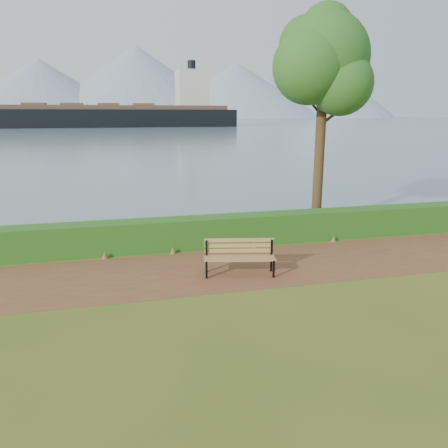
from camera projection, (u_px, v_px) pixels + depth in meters
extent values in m
plane|color=#415518|center=(222.00, 273.00, 12.22)|extent=(140.00, 140.00, 0.00)
cube|color=brown|center=(219.00, 269.00, 12.50)|extent=(40.00, 3.40, 0.01)
cube|color=#1A4D16|center=(203.00, 232.00, 14.54)|extent=(32.00, 0.85, 1.00)
cube|color=#476272|center=(118.00, 121.00, 256.88)|extent=(700.00, 510.00, 0.00)
cone|color=gray|center=(41.00, 89.00, 364.08)|extent=(160.00, 160.00, 48.00)
cone|color=gray|center=(137.00, 83.00, 390.32)|extent=(190.00, 190.00, 62.00)
cone|color=gray|center=(236.00, 90.00, 407.96)|extent=(170.00, 170.00, 50.00)
cone|color=gray|center=(320.00, 88.00, 437.25)|extent=(150.00, 150.00, 58.00)
cone|color=gray|center=(104.00, 99.00, 410.21)|extent=(120.00, 120.00, 35.00)
cone|color=gray|center=(267.00, 97.00, 441.99)|extent=(130.00, 130.00, 40.00)
cube|color=black|center=(207.00, 270.00, 11.76)|extent=(0.07, 0.07, 0.49)
cube|color=black|center=(207.00, 256.00, 12.17)|extent=(0.07, 0.07, 0.93)
cube|color=black|center=(206.00, 260.00, 11.94)|extent=(0.17, 0.56, 0.05)
cube|color=black|center=(274.00, 269.00, 11.82)|extent=(0.07, 0.07, 0.49)
cube|color=black|center=(271.00, 256.00, 12.23)|extent=(0.07, 0.07, 0.93)
cube|color=black|center=(273.00, 259.00, 12.00)|extent=(0.17, 0.56, 0.05)
cube|color=olive|center=(240.00, 261.00, 11.76)|extent=(1.93, 0.50, 0.04)
cube|color=olive|center=(240.00, 259.00, 11.90)|extent=(1.93, 0.50, 0.04)
cube|color=olive|center=(239.00, 257.00, 12.03)|extent=(1.93, 0.50, 0.04)
cube|color=olive|center=(239.00, 256.00, 12.16)|extent=(1.93, 0.50, 0.04)
cube|color=olive|center=(239.00, 251.00, 12.19)|extent=(1.92, 0.45, 0.11)
cube|color=olive|center=(239.00, 245.00, 12.15)|extent=(1.92, 0.45, 0.11)
cube|color=olive|center=(239.00, 240.00, 12.12)|extent=(1.92, 0.45, 0.11)
cylinder|color=#352015|center=(320.00, 137.00, 16.74)|extent=(0.38, 0.38, 6.93)
sphere|color=#1D551C|center=(325.00, 57.00, 16.03)|extent=(3.27, 3.27, 3.27)
sphere|color=#1D551C|center=(337.00, 75.00, 16.77)|extent=(2.50, 2.50, 2.50)
sphere|color=#1D551C|center=(310.00, 67.00, 15.64)|extent=(2.69, 2.69, 2.69)
sphere|color=#1D551C|center=(341.00, 84.00, 15.79)|extent=(2.31, 2.31, 2.31)
sphere|color=#1D551C|center=(307.00, 45.00, 16.26)|extent=(2.12, 2.12, 2.12)
sphere|color=#1D551C|center=(327.00, 29.00, 15.91)|extent=(1.92, 1.92, 1.92)
cylinder|color=#352015|center=(332.00, 116.00, 16.65)|extent=(1.01, 0.12, 0.76)
cylinder|color=#352015|center=(312.00, 103.00, 16.43)|extent=(0.78, 0.36, 0.69)
cube|color=black|center=(118.00, 122.00, 139.62)|extent=(76.50, 14.51, 7.61)
cube|color=#4D392E|center=(117.00, 108.00, 138.52)|extent=(70.37, 13.11, 1.31)
cube|color=beige|center=(192.00, 89.00, 143.49)|extent=(10.08, 9.30, 11.97)
cylinder|color=black|center=(192.00, 67.00, 141.74)|extent=(2.61, 2.61, 3.81)
cube|color=brown|center=(34.00, 104.00, 131.89)|extent=(6.76, 7.39, 0.87)
cube|color=brown|center=(72.00, 104.00, 134.76)|extent=(6.76, 7.39, 0.87)
cube|color=brown|center=(108.00, 105.00, 137.62)|extent=(6.76, 7.39, 0.87)
cube|color=brown|center=(143.00, 105.00, 140.48)|extent=(6.76, 7.39, 0.87)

